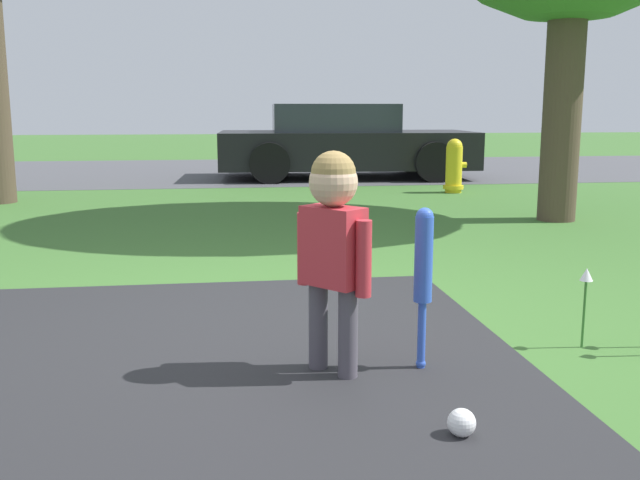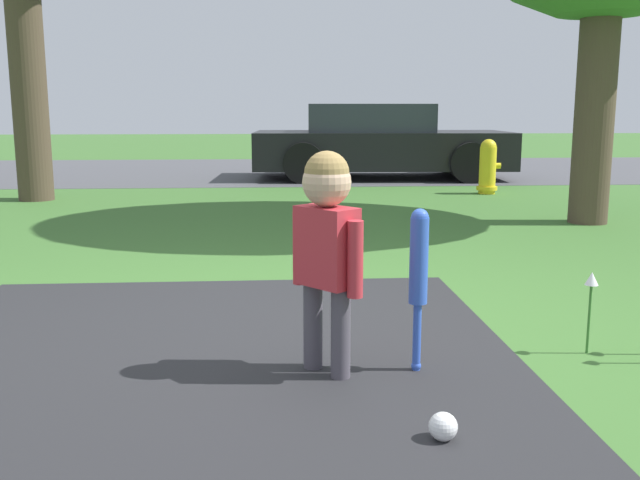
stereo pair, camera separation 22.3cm
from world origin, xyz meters
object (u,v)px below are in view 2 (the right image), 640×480
object	(u,v)px
baseball_bat	(419,267)
fire_hydrant	(488,167)
sports_ball	(443,427)
parked_car	(378,143)
child	(327,232)

from	to	relation	value
baseball_bat	fire_hydrant	distance (m)	6.85
sports_ball	fire_hydrant	size ratio (longest dim) A/B	0.14
fire_hydrant	parked_car	bearing A→B (deg)	115.61
child	parked_car	size ratio (longest dim) A/B	0.23
sports_ball	parked_car	xyz separation A→B (m)	(1.20, 9.47, 0.53)
child	baseball_bat	distance (m)	0.42
child	fire_hydrant	size ratio (longest dim) A/B	1.30
child	fire_hydrant	world-z (taller)	child
baseball_bat	parked_car	xyz separation A→B (m)	(1.16, 8.81, 0.12)
baseball_bat	fire_hydrant	world-z (taller)	fire_hydrant
fire_hydrant	sports_ball	bearing A→B (deg)	-108.09
sports_ball	parked_car	size ratio (longest dim) A/B	0.02
sports_ball	fire_hydrant	distance (m)	7.49
fire_hydrant	child	bearing A→B (deg)	-112.48
fire_hydrant	parked_car	world-z (taller)	parked_car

